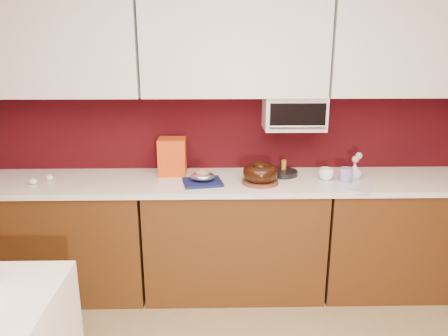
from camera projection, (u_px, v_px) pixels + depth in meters
name	position (u px, v px, depth m)	size (l,w,h in m)	color
wall_back	(233.00, 125.00, 3.43)	(4.00, 0.02, 2.50)	#39070B
base_cabinet_left	(60.00, 239.00, 3.34)	(1.31, 0.58, 0.86)	#4E2B0F
base_cabinet_center	(234.00, 237.00, 3.37)	(1.31, 0.58, 0.86)	#4E2B0F
base_cabinet_right	(405.00, 236.00, 3.39)	(1.31, 0.58, 0.86)	#4E2B0F
countertop	(234.00, 182.00, 3.24)	(4.00, 0.62, 0.04)	white
upper_cabinet_left	(46.00, 47.00, 3.08)	(1.31, 0.33, 0.70)	white
upper_cabinet_center	(234.00, 47.00, 3.11)	(1.31, 0.33, 0.70)	white
upper_cabinet_right	(420.00, 46.00, 3.13)	(1.31, 0.33, 0.70)	white
toaster_oven	(294.00, 112.00, 3.27)	(0.45, 0.30, 0.25)	white
toaster_oven_door	(298.00, 116.00, 3.11)	(0.40, 0.02, 0.18)	black
toaster_oven_handle	(298.00, 127.00, 3.12)	(0.02, 0.02, 0.42)	silver
cake_base	(260.00, 182.00, 3.15)	(0.26, 0.26, 0.02)	brown
bundt_cake	(260.00, 173.00, 3.13)	(0.25, 0.25, 0.10)	black
navy_towel	(203.00, 182.00, 3.15)	(0.27, 0.23, 0.02)	#141A4B
foil_ham_nest	(202.00, 176.00, 3.13)	(0.17, 0.15, 0.06)	silver
roasted_ham	(202.00, 173.00, 3.13)	(0.10, 0.09, 0.07)	#B57453
pandoro_box	(172.00, 156.00, 3.33)	(0.21, 0.19, 0.28)	#B6210C
dark_pan	(283.00, 173.00, 3.33)	(0.21, 0.21, 0.04)	black
coffee_mug	(326.00, 173.00, 3.22)	(0.09, 0.09, 0.10)	white
blue_jar	(346.00, 175.00, 3.17)	(0.09, 0.09, 0.11)	#1C1B97
flower_vase	(355.00, 170.00, 3.24)	(0.09, 0.09, 0.13)	silver
flower_pink	(355.00, 159.00, 3.22)	(0.05, 0.05, 0.05)	#D87D81
flower_blue	(359.00, 156.00, 3.23)	(0.05, 0.05, 0.05)	#8FC7E4
china_plate	(359.00, 188.00, 3.03)	(0.20, 0.20, 0.01)	silver
amber_bottle	(284.00, 167.00, 3.36)	(0.04, 0.04, 0.11)	olive
egg_left	(33.00, 181.00, 3.12)	(0.06, 0.05, 0.05)	silver
egg_right	(50.00, 177.00, 3.22)	(0.05, 0.04, 0.04)	white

